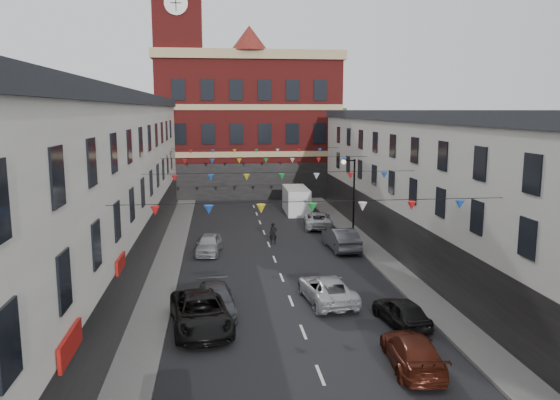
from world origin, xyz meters
name	(u,v)px	position (x,y,z in m)	size (l,w,h in m)	color
ground	(291,301)	(0.00, 0.00, 0.00)	(160.00, 160.00, 0.00)	black
pavement_left	(158,292)	(-6.90, 2.00, 0.07)	(1.80, 64.00, 0.15)	#605E5B
pavement_right	(407,283)	(6.90, 2.00, 0.07)	(1.80, 64.00, 0.15)	#605E5B
terrace_left	(51,200)	(-11.78, 1.00, 5.35)	(8.40, 56.00, 10.70)	beige
terrace_right	(504,201)	(11.78, 1.00, 4.85)	(8.40, 56.00, 9.70)	#B4B3A8
civic_building	(247,124)	(0.00, 37.95, 8.14)	(20.60, 13.30, 18.50)	maroon
clock_tower	(179,61)	(-7.50, 35.00, 14.93)	(5.60, 5.60, 30.00)	maroon
distant_hill	(214,140)	(-4.00, 62.00, 5.00)	(40.00, 14.00, 10.00)	#2A4922
street_lamp	(351,186)	(6.55, 14.00, 3.90)	(1.10, 0.36, 6.00)	black
car_left_c	(201,313)	(-4.50, -3.09, 0.75)	(2.50, 5.43, 1.51)	black
car_left_d	(216,300)	(-3.83, -1.19, 0.63)	(1.78, 4.37, 1.27)	#3C3E44
car_left_e	(209,244)	(-4.30, 9.96, 0.66)	(1.57, 3.90, 1.33)	#93979B
car_right_c	(413,352)	(3.60, -7.79, 0.64)	(1.79, 4.39, 1.27)	#4C1A0F
car_right_d	(401,312)	(4.56, -3.72, 0.64)	(1.52, 3.77, 1.28)	black
car_right_e	(341,239)	(4.91, 10.00, 0.78)	(1.66, 4.76, 1.57)	#4F5057
car_right_f	(318,220)	(4.63, 17.38, 0.66)	(2.20, 4.78, 1.33)	#AEB0B3
moving_car	(327,289)	(1.80, -0.31, 0.67)	(2.22, 4.83, 1.34)	#B4B7BC
white_van	(296,200)	(3.80, 24.17, 1.21)	(2.10, 5.46, 2.42)	white
pedestrian	(273,234)	(0.34, 12.05, 0.79)	(0.58, 0.38, 1.59)	black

